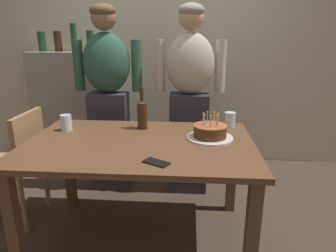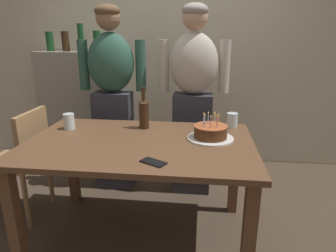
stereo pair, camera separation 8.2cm
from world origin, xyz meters
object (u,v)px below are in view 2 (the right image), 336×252
object	(u,v)px
water_glass_near	(232,120)
water_glass_far	(69,121)
wine_bottle	(144,113)
birthday_cake	(210,133)
dining_chair	(24,156)
cell_phone	(153,162)
person_man_bearded	(113,97)
person_woman_cardigan	(193,99)

from	to	relation	value
water_glass_near	water_glass_far	distance (m)	1.22
water_glass_far	wine_bottle	xyz separation A→B (m)	(0.55, 0.09, 0.06)
birthday_cake	dining_chair	distance (m)	1.45
wine_bottle	dining_chair	world-z (taller)	wine_bottle
water_glass_far	dining_chair	bearing A→B (deg)	-175.60
cell_phone	dining_chair	world-z (taller)	dining_chair
dining_chair	water_glass_near	bearing A→B (deg)	97.62
person_man_bearded	water_glass_near	bearing A→B (deg)	160.45
person_woman_cardigan	dining_chair	distance (m)	1.45
cell_phone	person_woman_cardigan	size ratio (longest dim) A/B	0.09
water_glass_near	dining_chair	distance (m)	1.63
person_woman_cardigan	dining_chair	xyz separation A→B (m)	(-1.28, -0.58, -0.36)
cell_phone	person_man_bearded	xyz separation A→B (m)	(-0.55, 1.09, 0.13)
person_woman_cardigan	wine_bottle	bearing A→B (deg)	53.28
cell_phone	birthday_cake	bearing A→B (deg)	82.93
water_glass_far	person_man_bearded	distance (m)	0.58
birthday_cake	person_woman_cardigan	xyz separation A→B (m)	(-0.14, 0.66, 0.09)
water_glass_far	person_man_bearded	size ratio (longest dim) A/B	0.07
cell_phone	dining_chair	size ratio (longest dim) A/B	0.17
birthday_cake	cell_phone	size ratio (longest dim) A/B	2.16
water_glass_near	person_man_bearded	size ratio (longest dim) A/B	0.07
cell_phone	dining_chair	xyz separation A→B (m)	(-1.11, 0.51, -0.23)
water_glass_near	birthday_cake	bearing A→B (deg)	-120.16
water_glass_far	person_woman_cardigan	distance (m)	1.05
birthday_cake	cell_phone	xyz separation A→B (m)	(-0.32, -0.43, -0.04)
person_man_bearded	person_woman_cardigan	bearing A→B (deg)	-180.00
birthday_cake	cell_phone	bearing A→B (deg)	-126.43
person_woman_cardigan	person_man_bearded	bearing A→B (deg)	0.00
person_man_bearded	person_woman_cardigan	distance (m)	0.73
cell_phone	person_woman_cardigan	bearing A→B (deg)	110.30
wine_bottle	cell_phone	size ratio (longest dim) A/B	2.16
birthday_cake	water_glass_near	distance (m)	0.33
water_glass_far	dining_chair	size ratio (longest dim) A/B	0.13
cell_phone	dining_chair	distance (m)	1.24
wine_bottle	dining_chair	xyz separation A→B (m)	(-0.93, -0.12, -0.34)
water_glass_far	dining_chair	world-z (taller)	dining_chair
wine_bottle	cell_phone	xyz separation A→B (m)	(0.17, -0.62, -0.11)
cell_phone	wine_bottle	bearing A→B (deg)	134.91
water_glass_near	person_woman_cardigan	size ratio (longest dim) A/B	0.07
wine_bottle	dining_chair	size ratio (longest dim) A/B	0.36
birthday_cake	water_glass_near	size ratio (longest dim) A/B	2.80
water_glass_near	person_woman_cardigan	bearing A→B (deg)	130.22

